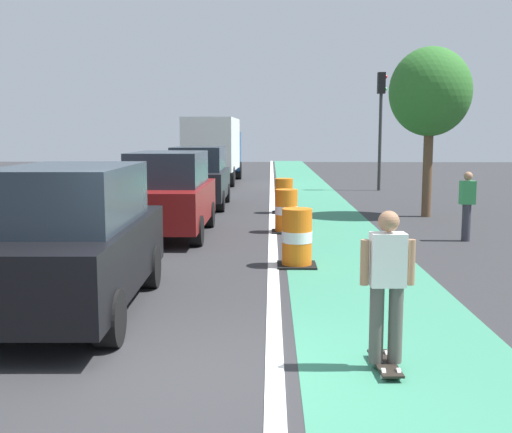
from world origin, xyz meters
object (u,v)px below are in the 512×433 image
at_px(traffic_barrel_front, 297,238).
at_px(traffic_barrel_mid, 286,211).
at_px(street_tree_sidewalk, 430,93).
at_px(traffic_barrel_back, 284,196).
at_px(parked_suv_third, 199,176).
at_px(traffic_light_corner, 381,110).
at_px(skateboarder_on_lane, 387,285).
at_px(delivery_truck_down_block, 214,146).
at_px(parked_suv_second, 169,193).
at_px(parked_suv_nearest, 72,239).
at_px(pedestrian_crossing, 467,204).

relative_size(traffic_barrel_front, traffic_barrel_mid, 1.00).
bearing_deg(street_tree_sidewalk, traffic_barrel_front, -119.84).
height_order(traffic_barrel_front, street_tree_sidewalk, street_tree_sidewalk).
height_order(traffic_barrel_back, street_tree_sidewalk, street_tree_sidewalk).
xyz_separation_m(parked_suv_third, traffic_light_corner, (7.21, 6.45, 2.47)).
height_order(traffic_barrel_front, traffic_light_corner, traffic_light_corner).
distance_m(skateboarder_on_lane, traffic_barrel_mid, 9.37).
bearing_deg(traffic_barrel_front, delivery_truck_down_block, 99.45).
distance_m(parked_suv_second, traffic_barrel_front, 4.65).
xyz_separation_m(parked_suv_nearest, pedestrian_crossing, (7.26, 6.07, -0.17)).
height_order(parked_suv_third, traffic_barrel_mid, parked_suv_third).
relative_size(delivery_truck_down_block, street_tree_sidewalk, 1.53).
distance_m(parked_suv_second, traffic_barrel_back, 5.35).
relative_size(traffic_barrel_back, delivery_truck_down_block, 0.14).
height_order(pedestrian_crossing, street_tree_sidewalk, street_tree_sidewalk).
xyz_separation_m(traffic_light_corner, pedestrian_crossing, (-0.23, -13.25, -2.64)).
bearing_deg(parked_suv_nearest, skateboarder_on_lane, -27.50).
height_order(traffic_barrel_mid, pedestrian_crossing, pedestrian_crossing).
relative_size(traffic_light_corner, street_tree_sidewalk, 1.02).
height_order(traffic_barrel_mid, traffic_barrel_back, same).
distance_m(traffic_barrel_mid, pedestrian_crossing, 4.32).
relative_size(traffic_barrel_mid, street_tree_sidewalk, 0.22).
xyz_separation_m(traffic_barrel_back, pedestrian_crossing, (4.12, -5.11, 0.33)).
bearing_deg(traffic_barrel_back, traffic_light_corner, 61.87).
xyz_separation_m(parked_suv_second, delivery_truck_down_block, (-0.39, 16.61, 0.81)).
relative_size(parked_suv_nearest, traffic_light_corner, 0.91).
bearing_deg(traffic_barrel_front, pedestrian_crossing, 35.78).
xyz_separation_m(parked_suv_second, traffic_barrel_front, (2.96, -3.54, -0.50)).
bearing_deg(parked_suv_nearest, parked_suv_second, 87.76).
height_order(skateboarder_on_lane, traffic_barrel_front, skateboarder_on_lane).
bearing_deg(delivery_truck_down_block, street_tree_sidewalk, -59.67).
distance_m(skateboarder_on_lane, parked_suv_nearest, 4.45).
height_order(parked_suv_second, traffic_barrel_front, parked_suv_second).
relative_size(skateboarder_on_lane, pedestrian_crossing, 1.05).
relative_size(parked_suv_nearest, street_tree_sidewalk, 0.93).
xyz_separation_m(skateboarder_on_lane, pedestrian_crossing, (3.31, 8.13, -0.05)).
height_order(skateboarder_on_lane, traffic_barrel_mid, skateboarder_on_lane).
bearing_deg(parked_suv_third, pedestrian_crossing, -44.29).
bearing_deg(pedestrian_crossing, traffic_barrel_back, 128.86).
bearing_deg(traffic_barrel_back, parked_suv_second, -122.73).
bearing_deg(skateboarder_on_lane, parked_suv_third, 103.78).
relative_size(parked_suv_third, traffic_barrel_back, 4.23).
distance_m(traffic_barrel_front, pedestrian_crossing, 4.98).
xyz_separation_m(parked_suv_nearest, traffic_barrel_front, (3.23, 3.16, -0.50)).
relative_size(skateboarder_on_lane, parked_suv_second, 0.37).
xyz_separation_m(parked_suv_third, street_tree_sidewalk, (7.12, -2.43, 2.63)).
bearing_deg(skateboarder_on_lane, delivery_truck_down_block, 99.13).
distance_m(traffic_barrel_back, traffic_light_corner, 9.69).
bearing_deg(parked_suv_third, traffic_barrel_mid, -63.14).
bearing_deg(pedestrian_crossing, parked_suv_second, 174.81).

